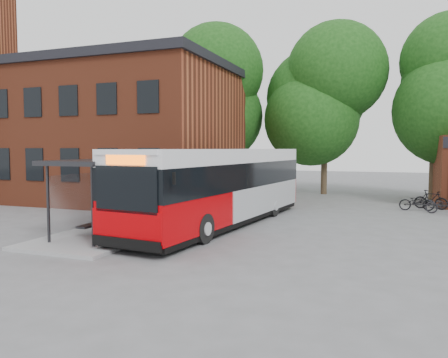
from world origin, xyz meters
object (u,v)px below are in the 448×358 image
at_px(bus_shelter, 112,197).
at_px(city_bus, 222,187).
at_px(bicycle_1, 431,200).
at_px(bicycle_2, 444,205).
at_px(bicycle_0, 417,202).

height_order(bus_shelter, city_bus, city_bus).
bearing_deg(bicycle_1, bus_shelter, 151.56).
height_order(bus_shelter, bicycle_1, bus_shelter).
distance_m(bus_shelter, bicycle_1, 16.97).
bearing_deg(bus_shelter, city_bus, 48.87).
bearing_deg(city_bus, bicycle_2, 41.42).
xyz_separation_m(bicycle_1, bicycle_2, (0.43, -1.86, -0.06)).
xyz_separation_m(bicycle_0, bicycle_2, (1.18, -1.02, -0.01)).
bearing_deg(bus_shelter, bicycle_1, 44.90).
bearing_deg(bicycle_0, city_bus, 123.65).
distance_m(bus_shelter, city_bus, 4.71).
relative_size(bicycle_0, bicycle_1, 1.03).
distance_m(bus_shelter, bicycle_0, 15.86).
distance_m(city_bus, bicycle_2, 11.47).
relative_size(bus_shelter, bicycle_2, 4.01).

